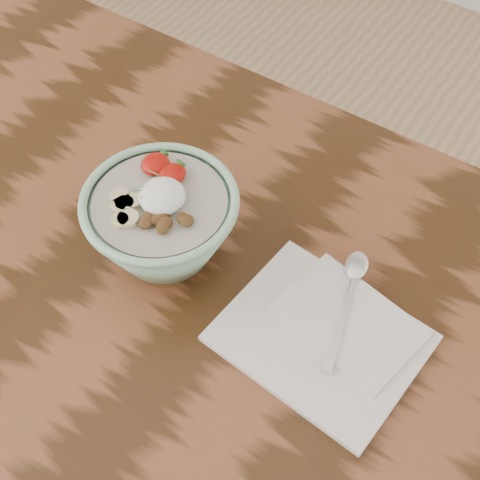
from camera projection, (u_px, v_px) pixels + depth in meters
The scene contains 4 objects.
table at pixel (206, 354), 92.97cm from camera, with size 160.00×90.00×75.00cm.
breakfast_bowl at pixel (162, 222), 86.57cm from camera, with size 20.19×20.19×13.63cm.
napkin at pixel (326, 334), 83.68cm from camera, with size 25.47×21.86×1.47cm.
spoon at pixel (352, 281), 86.98cm from camera, with size 6.82×18.42×0.97cm.
Camera 1 is at (27.79, -33.31, 149.61)cm, focal length 50.00 mm.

